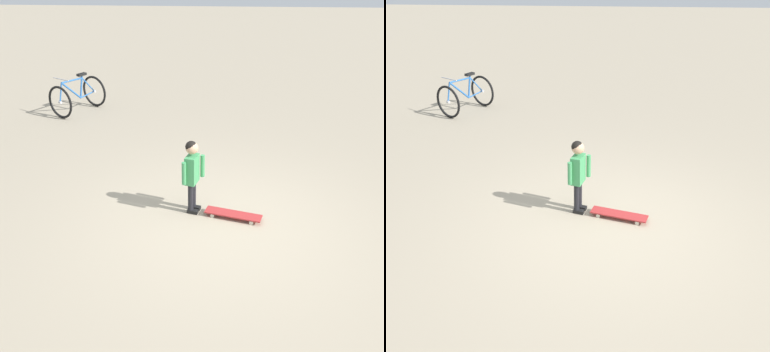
{
  "view_description": "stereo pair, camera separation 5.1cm",
  "coord_description": "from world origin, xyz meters",
  "views": [
    {
      "loc": [
        -5.28,
        0.07,
        3.37
      ],
      "look_at": [
        0.36,
        0.45,
        0.55
      ],
      "focal_mm": 43.26,
      "sensor_mm": 36.0,
      "label": 1
    },
    {
      "loc": [
        -5.27,
        0.02,
        3.37
      ],
      "look_at": [
        0.36,
        0.45,
        0.55
      ],
      "focal_mm": 43.26,
      "sensor_mm": 36.0,
      "label": 2
    }
  ],
  "objects": [
    {
      "name": "child_person",
      "position": [
        0.36,
        0.45,
        0.66
      ],
      "size": [
        0.32,
        0.3,
        1.06
      ],
      "color": "black",
      "rests_on": "ground"
    },
    {
      "name": "bicycle_mid",
      "position": [
        4.53,
        3.28,
        0.38
      ],
      "size": [
        1.28,
        1.15,
        0.85
      ],
      "color": "black",
      "rests_on": "ground"
    },
    {
      "name": "skateboard",
      "position": [
        0.2,
        -0.13,
        0.06
      ],
      "size": [
        0.4,
        0.81,
        0.07
      ],
      "color": "#B22D2D",
      "rests_on": "ground"
    },
    {
      "name": "ground_plane",
      "position": [
        0.0,
        0.0,
        0.0
      ],
      "size": [
        50.0,
        50.0,
        0.0
      ],
      "primitive_type": "plane",
      "color": "tan"
    }
  ]
}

